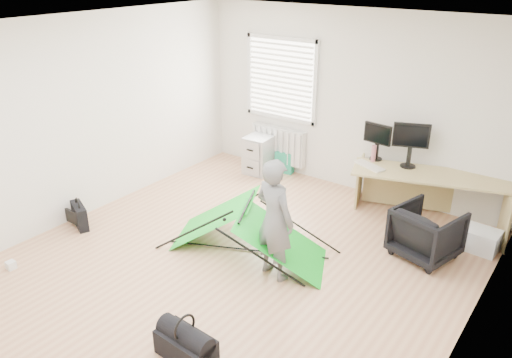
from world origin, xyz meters
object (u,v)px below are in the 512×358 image
Objects in this scene: desk at (427,197)px; thermos at (374,153)px; laptop_bag at (80,216)px; duffel_bag at (186,347)px; person at (275,220)px; monitor_right at (410,151)px; kite at (247,229)px; monitor_left at (377,147)px; filing_cabinet at (260,154)px; office_chair at (426,233)px; storage_crate at (478,239)px.

desk is 0.93m from thermos.
laptop_bag is 0.75× the size of duffel_bag.
duffel_bag is at bearing -120.14° from desk.
monitor_right is at bearing -93.44° from person.
monitor_right is at bearing 36.98° from kite.
monitor_left reaches higher than kite.
filing_cabinet is 2.56m from monitor_right.
thermos reaches higher than desk.
desk is 2.51m from person.
kite reaches higher than duffel_bag.
thermos is 1.50m from office_chair.
kite reaches higher than laptop_bag.
person reaches higher than office_chair.
person is (-0.60, -2.36, -0.21)m from monitor_right.
monitor_right is at bearing 85.34° from duffel_bag.
laptop_bag is (-3.66, -2.91, -0.19)m from desk.
monitor_right reaches higher than desk.
person is at bearing -130.07° from desk.
monitor_right is at bearing 159.60° from storage_crate.
filing_cabinet is at bearing 161.14° from desk.
monitor_left is 0.85× the size of storage_crate.
laptop_bag is (-2.72, -0.62, -0.55)m from person.
desk reaches higher than kite.
desk is at bearing 80.36° from duffel_bag.
storage_crate is (1.73, 1.94, -0.57)m from person.
office_chair is 3.16m from duffel_bag.
kite is (-1.79, -1.18, -0.01)m from office_chair.
filing_cabinet is 3.27m from office_chair.
desk is 8.59× the size of thermos.
monitor_right is 2.51m from kite.
storage_crate is at bearing -120.77° from person.
monitor_left is at bearing 47.45° from kite.
storage_crate is (0.79, -0.35, -0.21)m from desk.
filing_cabinet is 1.32× the size of storage_crate.
filing_cabinet is 3.08m from laptop_bag.
monitor_left is 0.73× the size of duffel_bag.
laptop_bag is (-2.18, -0.84, -0.15)m from kite.
person is at bearing 63.29° from office_chair.
laptop_bag is (-2.86, -2.97, -0.72)m from monitor_left.
monitor_left is 4.19m from laptop_bag.
office_chair is at bearing -89.02° from desk.
monitor_right reaches higher than thermos.
laptop_bag is at bearing 176.09° from kite.
thermos is 4.11m from laptop_bag.
laptop_bag is (-4.45, -2.56, 0.02)m from storage_crate.
laptop_bag is at bearing -110.93° from filing_cabinet.
laptop_bag reaches higher than storage_crate.
filing_cabinet is 1.13× the size of duffel_bag.
filing_cabinet is 4.37m from duffel_bag.
filing_cabinet is 1.50× the size of laptop_bag.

